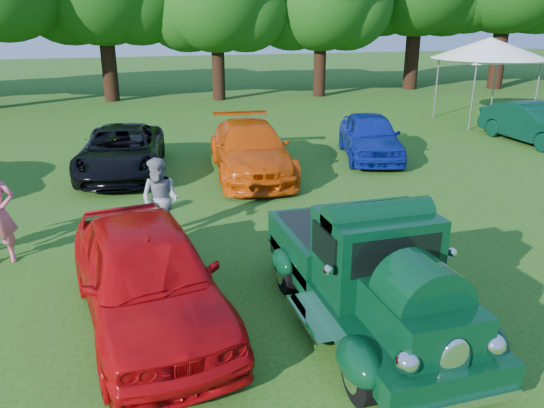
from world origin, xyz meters
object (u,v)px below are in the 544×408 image
object	(u,v)px
back_car_blue	(370,136)
spectator_grey	(160,200)
back_car_orange	(251,149)
hero_pickup	(367,275)
canopy_tent	(490,49)
back_car_black	(122,151)
back_car_green	(534,123)
red_convertible	(147,275)

from	to	relation	value
back_car_blue	spectator_grey	world-z (taller)	spectator_grey
back_car_orange	hero_pickup	bearing A→B (deg)	-86.11
spectator_grey	canopy_tent	bearing A→B (deg)	70.48
back_car_orange	spectator_grey	distance (m)	5.20
back_car_black	spectator_grey	bearing A→B (deg)	-75.43
back_car_green	spectator_grey	distance (m)	15.06
back_car_blue	back_car_black	bearing A→B (deg)	-166.25
hero_pickup	back_car_orange	world-z (taller)	hero_pickup
red_convertible	back_car_green	bearing A→B (deg)	22.74
back_car_orange	back_car_blue	size ratio (longest dim) A/B	1.21
spectator_grey	canopy_tent	world-z (taller)	canopy_tent
back_car_orange	spectator_grey	size ratio (longest dim) A/B	2.98
hero_pickup	back_car_blue	xyz separation A→B (m)	(4.63, 9.19, -0.08)
hero_pickup	canopy_tent	world-z (taller)	canopy_tent
hero_pickup	red_convertible	distance (m)	3.29
back_car_black	spectator_grey	xyz separation A→B (m)	(0.64, -5.42, 0.18)
back_car_orange	canopy_tent	distance (m)	13.27
back_car_green	spectator_grey	bearing A→B (deg)	-159.61
back_car_black	back_car_orange	bearing A→B (deg)	-10.10
red_convertible	back_car_blue	xyz separation A→B (m)	(7.78, 8.27, -0.07)
red_convertible	canopy_tent	bearing A→B (deg)	31.79
back_car_black	canopy_tent	size ratio (longest dim) A/B	0.97
hero_pickup	back_car_blue	world-z (taller)	hero_pickup
red_convertible	back_car_blue	size ratio (longest dim) A/B	1.10
hero_pickup	spectator_grey	size ratio (longest dim) A/B	2.72
hero_pickup	spectator_grey	distance (m)	4.94
red_convertible	back_car_black	world-z (taller)	red_convertible
back_car_blue	spectator_grey	distance (m)	8.86
back_car_black	back_car_green	distance (m)	14.74
back_car_black	back_car_green	bearing A→B (deg)	7.32
hero_pickup	back_car_black	distance (m)	10.14
canopy_tent	red_convertible	bearing A→B (deg)	-140.64
hero_pickup	back_car_green	distance (m)	14.85
back_car_orange	spectator_grey	world-z (taller)	spectator_grey
red_convertible	back_car_black	size ratio (longest dim) A/B	0.94
back_car_black	back_car_green	world-z (taller)	back_car_green
back_car_black	canopy_tent	distance (m)	16.32
hero_pickup	back_car_orange	distance (m)	8.41
spectator_grey	back_car_blue	bearing A→B (deg)	72.82
red_convertible	spectator_grey	xyz separation A→B (m)	(0.50, 3.24, 0.07)
back_car_orange	back_car_green	bearing A→B (deg)	11.73
red_convertible	back_car_black	bearing A→B (deg)	83.40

